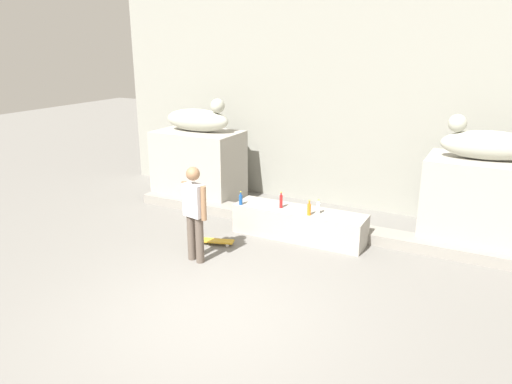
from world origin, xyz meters
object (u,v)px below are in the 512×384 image
at_px(statue_reclining_right, 487,144).
at_px(bottle_blue, 241,199).
at_px(statue_reclining_left, 198,119).
at_px(bottle_orange, 309,209).
at_px(bottle_red, 281,201).
at_px(skateboard, 212,241).
at_px(skater, 194,210).
at_px(bottle_clear, 318,208).

bearing_deg(statue_reclining_right, bottle_blue, 11.47).
xyz_separation_m(statue_reclining_left, statue_reclining_right, (6.02, -0.01, 0.00)).
relative_size(bottle_orange, bottle_red, 0.91).
bearing_deg(skateboard, statue_reclining_left, 111.07).
bearing_deg(bottle_blue, statue_reclining_right, 18.70).
distance_m(statue_reclining_right, skateboard, 5.18).
xyz_separation_m(skater, bottle_red, (0.82, 1.70, -0.22)).
bearing_deg(bottle_blue, bottle_clear, 7.77).
bearing_deg(bottle_red, statue_reclining_right, 19.76).
bearing_deg(bottle_clear, statue_reclining_left, 160.57).
xyz_separation_m(skateboard, bottle_orange, (1.59, 0.83, 0.63)).
bearing_deg(skater, bottle_orange, 58.51).
bearing_deg(statue_reclining_right, bottle_red, 12.53).
height_order(statue_reclining_left, skateboard, statue_reclining_left).
bearing_deg(bottle_clear, statue_reclining_right, 24.52).
height_order(statue_reclining_left, skater, statue_reclining_left).
bearing_deg(bottle_clear, skater, -132.60).
relative_size(skater, bottle_red, 5.26).
xyz_separation_m(statue_reclining_left, bottle_clear, (3.40, -1.20, -1.23)).
xyz_separation_m(statue_reclining_left, bottle_red, (2.65, -1.22, -1.21)).
bearing_deg(bottle_red, skater, -115.92).
bearing_deg(statue_reclining_left, skateboard, -54.04).
xyz_separation_m(statue_reclining_left, skater, (1.83, -2.91, -1.00)).
distance_m(skater, bottle_red, 1.90).
height_order(bottle_clear, bottle_orange, bottle_orange).
relative_size(statue_reclining_left, bottle_orange, 5.63).
distance_m(bottle_blue, bottle_red, 0.80).
height_order(statue_reclining_right, bottle_orange, statue_reclining_right).
xyz_separation_m(statue_reclining_left, bottle_blue, (1.88, -1.41, -1.24)).
relative_size(statue_reclining_left, skateboard, 1.96).
xyz_separation_m(bottle_orange, bottle_red, (-0.63, 0.14, 0.01)).
distance_m(bottle_orange, bottle_red, 0.64).
bearing_deg(statue_reclining_left, bottle_blue, -38.80).
distance_m(skater, bottle_blue, 1.52).
height_order(bottle_clear, bottle_red, bottle_red).
bearing_deg(bottle_blue, skateboard, -103.18).
relative_size(statue_reclining_right, skateboard, 2.01).
relative_size(skateboard, bottle_blue, 3.08).
relative_size(statue_reclining_right, bottle_red, 5.22).
height_order(statue_reclining_right, bottle_blue, statue_reclining_right).
relative_size(statue_reclining_left, skater, 0.97).
xyz_separation_m(statue_reclining_right, skateboard, (-4.32, -2.18, -1.85)).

